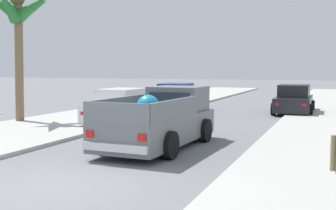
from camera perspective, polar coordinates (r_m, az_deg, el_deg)
The scene contains 9 objects.
ground_plane at distance 9.31m, azimuth -13.87°, elevation -10.27°, with size 160.00×160.00×0.00m, color slate.
sidewalk_left at distance 22.25m, azimuth -7.80°, elevation -1.17°, with size 5.19×60.00×0.12m, color #B2AFA8.
curb_left at distance 21.70m, azimuth -5.04°, elevation -1.33°, with size 0.16×60.00×0.10m, color silver.
curb_right at distance 19.49m, azimuth 18.68°, elevation -2.29°, with size 0.16×60.00×0.10m, color silver.
pickup_truck at distance 13.21m, azimuth -0.89°, elevation -2.15°, with size 2.36×5.28×1.80m.
car_left_near at distance 24.52m, azimuth 0.99°, elevation 0.97°, with size 2.08×4.28×1.54m.
car_right_near at distance 18.51m, azimuth -6.03°, elevation -0.36°, with size 2.11×4.30×1.54m.
car_left_mid at distance 23.67m, azimuth 16.39°, elevation 0.62°, with size 2.06×4.28×1.54m.
palm_tree_left_fore at distance 19.96m, azimuth -19.25°, elevation 11.11°, with size 3.58×3.57×5.76m.
Camera 1 is at (5.21, -7.32, 2.42)m, focal length 45.85 mm.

